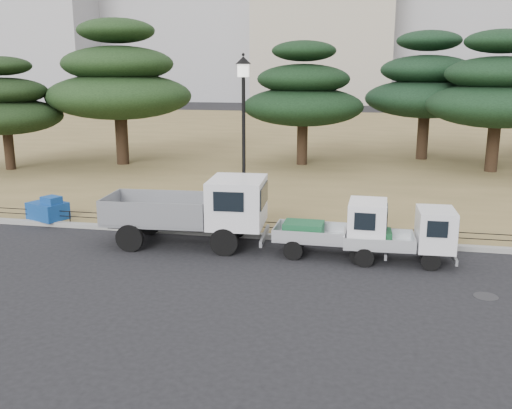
% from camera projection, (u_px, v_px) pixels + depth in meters
% --- Properties ---
extents(ground, '(220.00, 220.00, 0.00)m').
position_uv_depth(ground, '(242.00, 263.00, 16.59)').
color(ground, black).
extents(lawn, '(120.00, 56.00, 0.15)m').
position_uv_depth(lawn, '(327.00, 138.00, 45.73)').
color(lawn, olive).
rests_on(lawn, ground).
extents(curb, '(120.00, 0.25, 0.16)m').
position_uv_depth(curb, '(260.00, 236.00, 19.04)').
color(curb, gray).
rests_on(curb, ground).
extents(truck_large, '(5.17, 2.33, 2.21)m').
position_uv_depth(truck_large, '(195.00, 208.00, 18.06)').
color(truck_large, black).
rests_on(truck_large, ground).
extents(truck_kei_front, '(3.32, 1.48, 1.74)m').
position_uv_depth(truck_kei_front, '(339.00, 229.00, 17.04)').
color(truck_kei_front, black).
rests_on(truck_kei_front, ground).
extents(truck_kei_rear, '(3.15, 1.45, 1.63)m').
position_uv_depth(truck_kei_rear, '(407.00, 236.00, 16.50)').
color(truck_kei_rear, black).
rests_on(truck_kei_rear, ground).
extents(street_lamp, '(0.52, 0.52, 5.76)m').
position_uv_depth(street_lamp, '(244.00, 115.00, 18.53)').
color(street_lamp, black).
rests_on(street_lamp, lawn).
extents(pipe_fence, '(38.00, 0.04, 0.40)m').
position_uv_depth(pipe_fence, '(260.00, 224.00, 19.10)').
color(pipe_fence, black).
rests_on(pipe_fence, lawn).
extents(tarp_pile, '(1.58, 1.39, 0.88)m').
position_uv_depth(tarp_pile, '(48.00, 210.00, 20.85)').
color(tarp_pile, '#134495').
rests_on(tarp_pile, lawn).
extents(manhole, '(0.60, 0.60, 0.01)m').
position_uv_depth(manhole, '(486.00, 296.00, 14.17)').
color(manhole, '#2D2D30').
rests_on(manhole, ground).
extents(pine_west_far, '(5.97, 5.97, 6.03)m').
position_uv_depth(pine_west_far, '(5.00, 105.00, 30.48)').
color(pine_west_far, black).
rests_on(pine_west_far, lawn).
extents(pine_west_near, '(8.10, 8.10, 8.10)m').
position_uv_depth(pine_west_near, '(119.00, 82.00, 31.98)').
color(pine_west_near, black).
rests_on(pine_west_near, lawn).
extents(pine_center_left, '(6.79, 6.79, 6.91)m').
position_uv_depth(pine_center_left, '(303.00, 94.00, 31.98)').
color(pine_center_left, black).
rests_on(pine_center_left, lawn).
extents(pine_center_right, '(7.14, 7.14, 7.58)m').
position_uv_depth(pine_center_right, '(426.00, 86.00, 33.88)').
color(pine_center_right, black).
rests_on(pine_center_right, lawn).
extents(pine_east_near, '(7.28, 7.28, 7.35)m').
position_uv_depth(pine_east_near, '(498.00, 91.00, 29.64)').
color(pine_east_near, black).
rests_on(pine_east_near, lawn).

